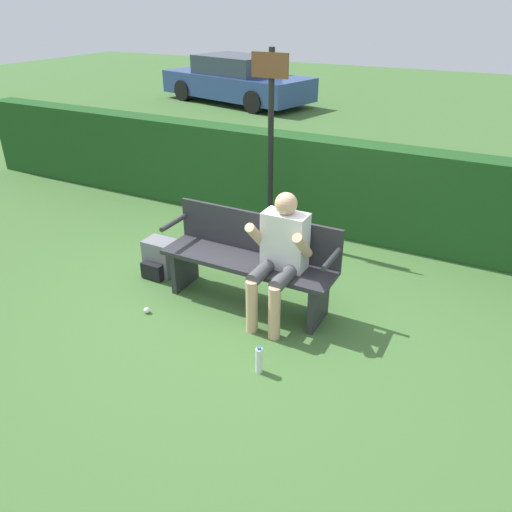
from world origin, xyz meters
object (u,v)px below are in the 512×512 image
object	(u,v)px
park_bench	(250,258)
signpost	(270,134)
backpack	(160,258)
person_seated	(280,252)
water_bottle	(259,360)
parked_car	(236,80)

from	to	relation	value
park_bench	signpost	size ratio (longest dim) A/B	0.77
backpack	park_bench	bearing A→B (deg)	-1.25
person_seated	signpost	world-z (taller)	signpost
park_bench	backpack	bearing A→B (deg)	178.75
person_seated	backpack	distance (m)	1.62
park_bench	backpack	xyz separation A→B (m)	(-1.15, 0.03, -0.29)
person_seated	park_bench	bearing A→B (deg)	161.89
backpack	signpost	xyz separation A→B (m)	(0.64, 1.44, 1.15)
park_bench	water_bottle	size ratio (longest dim) A/B	7.01
park_bench	signpost	world-z (taller)	signpost
person_seated	signpost	bearing A→B (deg)	119.29
park_bench	parked_car	world-z (taller)	parked_car
water_bottle	signpost	bearing A→B (deg)	114.62
park_bench	parked_car	bearing A→B (deg)	120.45
park_bench	water_bottle	xyz separation A→B (m)	(0.59, -0.94, -0.36)
water_bottle	park_bench	bearing A→B (deg)	122.01
person_seated	parked_car	size ratio (longest dim) A/B	0.25
park_bench	water_bottle	bearing A→B (deg)	-57.99
park_bench	water_bottle	world-z (taller)	park_bench
person_seated	signpost	distance (m)	1.93
park_bench	signpost	distance (m)	1.77
signpost	parked_car	bearing A→B (deg)	122.27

